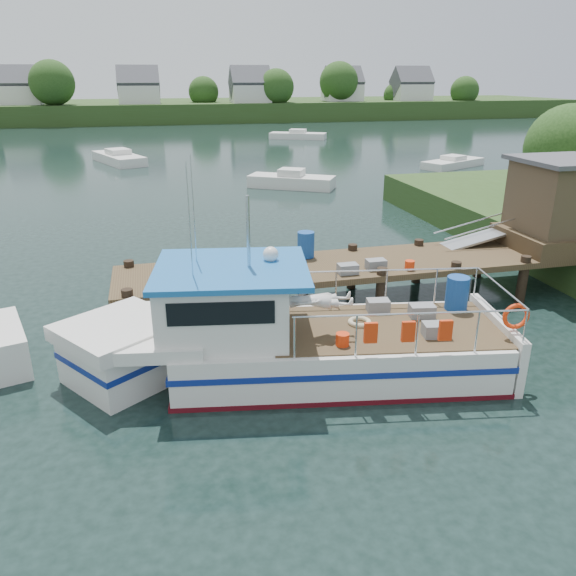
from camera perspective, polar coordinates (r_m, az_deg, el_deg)
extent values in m
plane|color=black|center=(18.33, 1.91, -1.90)|extent=(160.00, 160.00, 0.00)
cylinder|color=#332114|center=(29.56, 25.85, 7.96)|extent=(0.50, 0.50, 3.05)
sphere|color=#274919|center=(29.20, 26.61, 12.60)|extent=(3.90, 3.90, 3.90)
cube|color=#2C461C|center=(100.52, -11.74, 17.24)|extent=(140.00, 24.00, 3.00)
cylinder|color=#332114|center=(92.20, -22.53, 16.48)|extent=(0.60, 0.60, 4.80)
sphere|color=#274919|center=(92.09, -22.85, 18.67)|extent=(6.34, 6.34, 6.34)
cylinder|color=#332114|center=(93.43, -15.35, 16.77)|extent=(0.60, 0.60, 3.00)
sphere|color=#274919|center=(93.32, -15.49, 18.12)|extent=(3.96, 3.96, 3.96)
cylinder|color=#332114|center=(95.88, -8.48, 17.52)|extent=(0.60, 0.60, 3.60)
sphere|color=#274919|center=(95.77, -8.57, 19.11)|extent=(4.75, 4.75, 4.75)
cylinder|color=#332114|center=(93.69, -1.19, 17.84)|extent=(0.60, 0.60, 4.20)
sphere|color=#274919|center=(93.58, -1.20, 19.74)|extent=(5.54, 5.54, 5.54)
cylinder|color=#332114|center=(98.59, 5.11, 18.09)|extent=(0.60, 0.60, 4.80)
sphere|color=#274919|center=(98.48, 5.18, 20.16)|extent=(6.34, 6.34, 6.34)
cylinder|color=#332114|center=(104.51, 10.73, 17.49)|extent=(0.60, 0.60, 3.00)
sphere|color=#274919|center=(104.42, 10.81, 18.70)|extent=(3.96, 3.96, 3.96)
cylinder|color=#332114|center=(105.98, 17.34, 17.15)|extent=(0.60, 0.60, 3.60)
sphere|color=#274919|center=(105.88, 17.51, 18.58)|extent=(4.75, 4.75, 4.75)
cube|color=silver|center=(95.88, -25.51, 17.14)|extent=(6.00, 5.00, 3.00)
cube|color=#47474C|center=(95.84, -25.69, 18.27)|extent=(6.20, 5.09, 5.09)
cube|color=silver|center=(93.30, -14.86, 18.35)|extent=(6.00, 5.00, 3.00)
cube|color=#47474C|center=(93.26, -14.97, 19.51)|extent=(6.20, 5.09, 5.09)
cube|color=silver|center=(93.79, -3.86, 18.97)|extent=(6.00, 5.00, 3.00)
cube|color=#47474C|center=(93.75, -3.89, 20.13)|extent=(6.20, 5.09, 5.09)
cube|color=silver|center=(99.79, 5.53, 19.03)|extent=(6.00, 5.00, 3.00)
cube|color=#47474C|center=(99.75, 5.57, 20.12)|extent=(6.20, 5.09, 5.09)
cube|color=silver|center=(103.43, 12.36, 18.74)|extent=(6.00, 5.00, 3.00)
cube|color=#47474C|center=(103.39, 12.45, 19.79)|extent=(6.20, 5.09, 5.09)
cube|color=#473621|center=(18.49, 7.94, 2.41)|extent=(16.00, 3.00, 0.20)
cylinder|color=black|center=(16.31, -15.74, -3.25)|extent=(0.32, 0.32, 1.90)
cylinder|color=black|center=(18.72, -15.62, -0.07)|extent=(0.32, 0.32, 1.90)
cylinder|color=black|center=(16.37, -6.99, -2.48)|extent=(0.32, 0.32, 1.90)
cylinder|color=black|center=(18.77, -8.00, 0.58)|extent=(0.32, 0.32, 1.90)
cylinder|color=black|center=(16.80, 1.49, -1.69)|extent=(0.32, 0.32, 1.90)
cylinder|color=black|center=(19.15, -0.56, 1.21)|extent=(0.32, 0.32, 1.90)
cylinder|color=black|center=(17.59, 9.37, -0.92)|extent=(0.32, 0.32, 1.90)
cylinder|color=black|center=(19.84, 6.49, 1.79)|extent=(0.32, 0.32, 1.90)
cylinder|color=black|center=(18.68, 16.46, -0.21)|extent=(0.32, 0.32, 1.90)
cylinder|color=black|center=(20.82, 12.97, 2.29)|extent=(0.32, 0.32, 1.90)
cylinder|color=black|center=(20.02, 22.68, 0.42)|extent=(0.32, 0.32, 1.90)
cylinder|color=black|center=(22.03, 18.81, 2.73)|extent=(0.32, 0.32, 1.90)
cylinder|color=black|center=(23.45, 24.00, 3.08)|extent=(0.32, 0.32, 1.90)
cube|color=#473621|center=(21.90, 25.36, 4.58)|extent=(3.20, 3.00, 0.60)
cube|color=#4A3B29|center=(21.59, 25.93, 8.14)|extent=(2.60, 2.60, 2.40)
cube|color=#47474C|center=(21.39, 26.49, 11.52)|extent=(3.00, 3.00, 0.15)
cube|color=#A5A8AD|center=(21.27, 19.00, 4.90)|extent=(3.34, 0.90, 0.79)
cylinder|color=silver|center=(20.83, 19.74, 5.91)|extent=(3.34, 0.05, 0.76)
cylinder|color=silver|center=(21.48, 18.59, 6.48)|extent=(3.34, 0.05, 0.76)
cube|color=slate|center=(17.18, 6.09, 1.96)|extent=(0.60, 0.40, 0.30)
cube|color=slate|center=(17.71, 8.92, 2.40)|extent=(0.60, 0.40, 0.30)
cylinder|color=red|center=(17.85, 12.26, 2.29)|extent=(0.30, 0.30, 0.28)
cylinder|color=#154293|center=(18.58, 1.82, 4.44)|extent=(0.56, 0.56, 0.85)
cube|color=silver|center=(14.21, 4.82, -6.38)|extent=(8.30, 4.42, 1.21)
cube|color=silver|center=(14.40, -16.48, -6.86)|extent=(3.11, 3.11, 1.21)
cube|color=silver|center=(14.07, -16.79, -4.11)|extent=(3.43, 3.39, 0.37)
cube|color=silver|center=(13.89, -12.54, -4.17)|extent=(2.57, 3.30, 0.32)
cube|color=navy|center=(14.15, 4.83, -5.83)|extent=(8.41, 4.48, 0.15)
cube|color=navy|center=(14.33, -16.54, -6.32)|extent=(3.17, 3.17, 0.15)
cube|color=#4E0B12|center=(14.48, 4.75, -8.32)|extent=(8.41, 4.46, 0.15)
cube|color=#473621|center=(14.19, 9.94, -3.93)|extent=(6.07, 3.75, 0.04)
cube|color=silver|center=(15.33, 20.21, -5.14)|extent=(0.73, 3.14, 1.42)
cube|color=silver|center=(13.48, -6.56, -1.50)|extent=(3.36, 3.19, 1.58)
cube|color=black|center=(12.09, -6.83, -2.59)|extent=(2.29, 0.43, 0.53)
cube|color=black|center=(14.66, -6.43, 1.69)|extent=(2.29, 0.43, 0.53)
cube|color=black|center=(13.52, -12.90, -0.41)|extent=(0.36, 1.87, 0.53)
cube|color=#1C64B0|center=(13.18, -5.79, 1.91)|extent=(4.03, 3.60, 0.13)
cylinder|color=silver|center=(12.91, -4.06, 5.71)|extent=(0.10, 0.10, 1.68)
cylinder|color=silver|center=(12.36, -9.99, 6.77)|extent=(0.03, 0.03, 2.52)
cylinder|color=silver|center=(13.38, -9.59, 7.87)|extent=(0.03, 0.03, 2.52)
sphere|color=silver|center=(13.52, -1.77, 3.44)|extent=(0.44, 0.44, 0.38)
cylinder|color=silver|center=(12.56, 12.47, -2.56)|extent=(5.19, 0.92, 0.05)
cylinder|color=silver|center=(15.17, 9.46, 1.78)|extent=(5.19, 0.92, 0.05)
cylinder|color=silver|center=(14.76, 20.85, 0.10)|extent=(0.53, 2.86, 0.05)
cylinder|color=silver|center=(12.30, 0.66, -5.11)|extent=(0.05, 0.05, 1.00)
cylinder|color=silver|center=(14.95, -0.29, -0.24)|extent=(0.05, 0.05, 1.00)
cylinder|color=silver|center=(12.48, 6.94, -4.87)|extent=(0.05, 0.05, 1.00)
cylinder|color=silver|center=(15.10, 4.89, -0.10)|extent=(0.05, 0.05, 1.00)
cylinder|color=silver|center=(12.81, 12.97, -4.58)|extent=(0.05, 0.05, 1.00)
cylinder|color=silver|center=(15.37, 9.93, 0.03)|extent=(0.05, 0.05, 1.00)
cylinder|color=silver|center=(13.27, 18.64, -4.27)|extent=(0.05, 0.05, 1.00)
cylinder|color=silver|center=(15.76, 14.75, 0.16)|extent=(0.05, 0.05, 1.00)
cylinder|color=silver|center=(13.73, 22.91, -4.00)|extent=(0.05, 0.05, 1.00)
cylinder|color=silver|center=(16.15, 18.46, 0.26)|extent=(0.05, 0.05, 1.00)
cube|color=slate|center=(13.86, 14.83, -4.14)|extent=(0.69, 0.52, 0.34)
cube|color=slate|center=(14.86, 13.44, -2.28)|extent=(0.69, 0.52, 0.34)
cube|color=slate|center=(14.96, 9.13, -1.80)|extent=(0.64, 0.49, 0.34)
cylinder|color=#154293|center=(15.47, 16.80, -0.55)|extent=(0.68, 0.68, 0.92)
cylinder|color=red|center=(13.04, 5.55, -5.26)|extent=(0.36, 0.36, 0.32)
torus|color=#BFB28C|center=(14.21, 7.28, -3.45)|extent=(0.68, 0.68, 0.13)
torus|color=red|center=(14.22, 22.15, -2.68)|extent=(0.66, 0.21, 0.65)
cube|color=red|center=(12.49, 8.40, -4.52)|extent=(0.31, 0.15, 0.47)
cube|color=red|center=(12.70, 12.12, -4.35)|extent=(0.31, 0.15, 0.47)
cube|color=red|center=(12.95, 15.70, -4.16)|extent=(0.31, 0.15, 0.47)
imported|color=silver|center=(13.21, 2.52, -1.22)|extent=(0.55, 0.74, 1.85)
cube|color=silver|center=(67.95, 1.01, 15.20)|extent=(6.81, 4.78, 0.70)
cube|color=silver|center=(67.90, 1.01, 15.64)|extent=(2.31, 2.19, 0.45)
cube|color=silver|center=(38.02, 0.35, 10.74)|extent=(5.86, 4.51, 0.79)
cube|color=silver|center=(37.91, 0.35, 11.63)|extent=(2.05, 1.97, 0.51)
cube|color=silver|center=(48.67, 16.41, 12.04)|extent=(6.25, 4.47, 0.60)
cube|color=silver|center=(48.61, 16.47, 12.57)|extent=(2.14, 2.03, 0.38)
cube|color=silver|center=(51.10, -16.82, 12.48)|extent=(4.80, 7.37, 0.75)
cube|color=silver|center=(51.03, -16.88, 13.11)|extent=(2.28, 2.44, 0.48)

